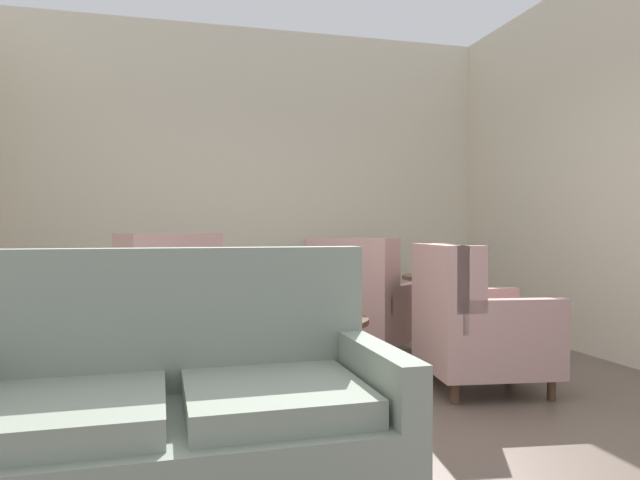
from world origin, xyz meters
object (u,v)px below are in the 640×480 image
object	(u,v)px
armchair_back_corner	(156,312)
armchair_far_left	(364,306)
coffee_table	(304,331)
side_table	(439,312)
settee	(174,415)
sideboard	(348,287)
armchair_foreground_right	(474,327)
porcelain_vase	(310,295)

from	to	relation	value
armchair_back_corner	armchair_far_left	xyz separation A→B (m)	(1.77, 0.05, -0.02)
coffee_table	side_table	world-z (taller)	side_table
armchair_far_left	coffee_table	bearing A→B (deg)	102.09
settee	coffee_table	bearing A→B (deg)	60.94
coffee_table	sideboard	world-z (taller)	sideboard
armchair_foreground_right	sideboard	xyz separation A→B (m)	(-0.09, 2.63, 0.03)
armchair_back_corner	armchair_foreground_right	size ratio (longest dim) A/B	1.14
armchair_foreground_right	side_table	size ratio (longest dim) A/B	1.35
side_table	coffee_table	bearing A→B (deg)	-164.12
coffee_table	armchair_back_corner	distance (m)	1.35
porcelain_vase	side_table	xyz separation A→B (m)	(1.13, 0.33, -0.21)
armchair_foreground_right	side_table	bearing A→B (deg)	5.40
porcelain_vase	settee	world-z (taller)	settee
armchair_back_corner	armchair_far_left	world-z (taller)	armchair_back_corner
settee	armchair_foreground_right	distance (m)	2.45
settee	armchair_far_left	size ratio (longest dim) A/B	1.42
settee	sideboard	world-z (taller)	settee
settee	armchair_back_corner	xyz separation A→B (m)	(-0.13, 2.54, 0.04)
armchair_back_corner	armchair_far_left	bearing A→B (deg)	144.38
porcelain_vase	armchair_back_corner	xyz separation A→B (m)	(-1.04, 0.91, -0.20)
porcelain_vase	sideboard	world-z (taller)	sideboard
armchair_back_corner	armchair_foreground_right	distance (m)	2.44
settee	armchair_far_left	xyz separation A→B (m)	(1.64, 2.60, 0.02)
armchair_foreground_right	armchair_far_left	distance (m)	1.27
coffee_table	armchair_foreground_right	distance (m)	1.18
sideboard	settee	bearing A→B (deg)	-115.73
coffee_table	porcelain_vase	distance (m)	0.25
armchair_back_corner	porcelain_vase	bearing A→B (deg)	101.55
armchair_foreground_right	sideboard	distance (m)	2.64
armchair_far_left	settee	bearing A→B (deg)	108.25
armchair_foreground_right	coffee_table	bearing A→B (deg)	85.24
armchair_far_left	armchair_foreground_right	bearing A→B (deg)	158.02
porcelain_vase	side_table	bearing A→B (deg)	16.18
armchair_back_corner	coffee_table	bearing A→B (deg)	100.16
coffee_table	settee	distance (m)	1.85
porcelain_vase	settee	xyz separation A→B (m)	(-0.92, -1.64, -0.24)
settee	sideboard	xyz separation A→B (m)	(1.94, 4.02, 0.05)
armchair_far_left	sideboard	bearing A→B (deg)	-51.34
porcelain_vase	armchair_far_left	bearing A→B (deg)	53.03
armchair_foreground_right	sideboard	world-z (taller)	armchair_foreground_right
sideboard	side_table	bearing A→B (deg)	-87.04
armchair_back_corner	sideboard	bearing A→B (deg)	178.15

